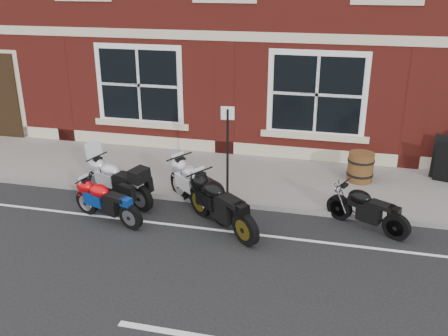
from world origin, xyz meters
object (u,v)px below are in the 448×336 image
(moto_naked_black, at_px, (367,207))
(a_board_sign, at_px, (448,160))
(barrel_planter, at_px, (360,167))
(moto_sport_black, at_px, (222,203))
(parking_sign, at_px, (228,145))
(moto_sport_silver, at_px, (200,185))
(moto_touring_silver, at_px, (118,179))
(moto_sport_red, at_px, (107,200))

(moto_naked_black, bearing_deg, a_board_sign, -5.34)
(a_board_sign, height_order, barrel_planter, a_board_sign)
(moto_sport_black, height_order, moto_naked_black, moto_sport_black)
(a_board_sign, bearing_deg, parking_sign, -141.17)
(moto_sport_black, bearing_deg, parking_sign, 48.98)
(barrel_planter, bearing_deg, parking_sign, -151.74)
(moto_sport_silver, height_order, parking_sign, parking_sign)
(parking_sign, bearing_deg, moto_sport_silver, -131.68)
(barrel_planter, bearing_deg, moto_sport_black, -132.75)
(moto_touring_silver, relative_size, moto_sport_red, 1.09)
(moto_sport_black, height_order, barrel_planter, moto_sport_black)
(moto_sport_black, height_order, moto_sport_silver, moto_sport_silver)
(moto_sport_silver, bearing_deg, moto_sport_black, -96.11)
(moto_sport_red, distance_m, a_board_sign, 8.17)
(moto_touring_silver, xyz_separation_m, moto_sport_black, (2.62, -0.71, 0.02))
(moto_naked_black, xyz_separation_m, parking_sign, (-3.09, 0.70, 0.86))
(moto_touring_silver, xyz_separation_m, a_board_sign, (7.46, 2.78, 0.11))
(moto_sport_black, bearing_deg, a_board_sign, -13.93)
(moto_touring_silver, xyz_separation_m, parking_sign, (2.41, 0.69, 0.78))
(moto_sport_red, height_order, a_board_sign, a_board_sign)
(moto_touring_silver, bearing_deg, a_board_sign, -44.79)
(moto_sport_silver, relative_size, a_board_sign, 1.67)
(parking_sign, bearing_deg, a_board_sign, 14.85)
(moto_sport_red, xyz_separation_m, barrel_planter, (5.21, 3.25, 0.01))
(moto_sport_silver, distance_m, barrel_planter, 4.14)
(moto_sport_black, xyz_separation_m, parking_sign, (-0.21, 1.40, 0.76))
(moto_sport_silver, height_order, a_board_sign, a_board_sign)
(moto_sport_red, distance_m, barrel_planter, 6.14)
(moto_touring_silver, relative_size, moto_sport_black, 1.08)
(moto_naked_black, height_order, barrel_planter, barrel_planter)
(moto_sport_black, bearing_deg, moto_sport_silver, 83.80)
(moto_touring_silver, height_order, barrel_planter, moto_touring_silver)
(barrel_planter, bearing_deg, moto_naked_black, -87.56)
(moto_naked_black, relative_size, barrel_planter, 2.29)
(moto_naked_black, xyz_separation_m, a_board_sign, (1.96, 2.79, 0.19))
(barrel_planter, xyz_separation_m, parking_sign, (-2.99, -1.61, 0.85))
(moto_touring_silver, xyz_separation_m, moto_sport_silver, (1.95, 0.00, 0.03))
(a_board_sign, xyz_separation_m, parking_sign, (-5.05, -2.09, 0.67))
(moto_sport_red, xyz_separation_m, a_board_sign, (7.26, 3.73, 0.20))
(moto_sport_black, distance_m, moto_naked_black, 2.96)
(moto_sport_black, xyz_separation_m, barrel_planter, (2.78, 3.00, -0.10))
(moto_sport_black, distance_m, moto_sport_silver, 0.98)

